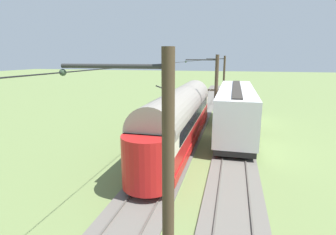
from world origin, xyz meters
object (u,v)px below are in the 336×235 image
catenary_pole_foreground (223,80)px  track_end_bumper (235,108)px  catenary_pole_mid_near (215,96)px  catenary_pole_mid_far (165,193)px  vintage_streetcar (180,115)px  switch_stand (246,103)px  boxcar_adjacent (236,108)px

catenary_pole_foreground → track_end_bumper: catenary_pole_foreground is taller
catenary_pole_mid_near → catenary_pole_mid_far: 15.89m
vintage_streetcar → catenary_pole_mid_near: size_ratio=2.70×
catenary_pole_foreground → track_end_bumper: bearing=113.5°
catenary_pole_mid_near → switch_stand: size_ratio=5.48×
catenary_pole_foreground → switch_stand: catenary_pole_foreground is taller
switch_stand → catenary_pole_mid_near: bearing=77.8°
catenary_pole_foreground → switch_stand: (-3.15, 1.35, -2.83)m
boxcar_adjacent → switch_stand: bearing=-97.0°
catenary_pole_mid_far → catenary_pole_mid_near: bearing=-90.0°
switch_stand → vintage_streetcar: bearing=71.5°
boxcar_adjacent → track_end_bumper: boxcar_adjacent is taller
boxcar_adjacent → switch_stand: size_ratio=11.95×
catenary_pole_mid_near → catenary_pole_mid_far: size_ratio=1.00×
boxcar_adjacent → switch_stand: (-1.47, -12.01, -1.46)m
catenary_pole_foreground → catenary_pole_mid_far: size_ratio=1.00×
boxcar_adjacent → catenary_pole_mid_near: bearing=56.4°
vintage_streetcar → switch_stand: (-5.55, -16.55, -1.56)m
vintage_streetcar → boxcar_adjacent: 6.10m
boxcar_adjacent → track_end_bumper: 9.67m
catenary_pole_foreground → track_end_bumper: size_ratio=3.76×
vintage_streetcar → catenary_pole_mid_far: (-2.40, 13.87, 1.27)m
track_end_bumper → switch_stand: bearing=-120.5°
catenary_pole_mid_near → boxcar_adjacent: bearing=-123.6°
catenary_pole_mid_near → catenary_pole_foreground: bearing=-90.0°
boxcar_adjacent → catenary_pole_foreground: 13.53m
vintage_streetcar → switch_stand: vintage_streetcar is taller
catenary_pole_mid_far → vintage_streetcar: bearing=-80.2°
vintage_streetcar → track_end_bumper: 14.75m
catenary_pole_foreground → catenary_pole_mid_near: bearing=90.0°
boxcar_adjacent → switch_stand: boxcar_adjacent is taller
vintage_streetcar → catenary_pole_foreground: catenary_pole_foreground is taller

